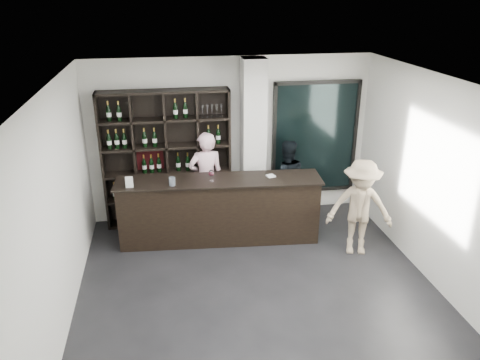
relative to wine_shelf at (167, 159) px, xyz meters
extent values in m
cube|color=black|center=(1.15, -2.57, -1.20)|extent=(5.00, 5.50, 0.01)
cube|color=silver|center=(1.50, -0.10, 0.25)|extent=(0.40, 0.40, 2.90)
cube|color=black|center=(2.70, 0.12, 0.20)|extent=(1.60, 0.08, 2.10)
cube|color=black|center=(2.70, 0.12, 0.20)|extent=(1.48, 0.02, 1.98)
cube|color=black|center=(0.80, -0.82, -0.67)|extent=(3.24, 0.61, 1.06)
cube|color=black|center=(0.80, -0.82, -0.12)|extent=(3.32, 0.69, 0.03)
imported|color=#FFCBD8|center=(0.66, -0.17, -0.35)|extent=(0.66, 0.48, 1.70)
imported|color=black|center=(2.10, -0.17, -0.46)|extent=(0.75, 0.60, 1.48)
imported|color=gray|center=(2.91, -1.59, -0.42)|extent=(1.14, 0.85, 1.57)
cylinder|color=#9AAAB9|center=(0.05, -0.94, -0.04)|extent=(0.13, 0.13, 0.13)
cube|color=white|center=(1.65, -0.84, -0.10)|extent=(0.15, 0.15, 0.02)
cube|color=white|center=(-0.60, -0.90, -0.02)|extent=(0.11, 0.06, 0.17)
camera|label=1|loc=(-0.03, -7.74, 2.75)|focal=35.00mm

